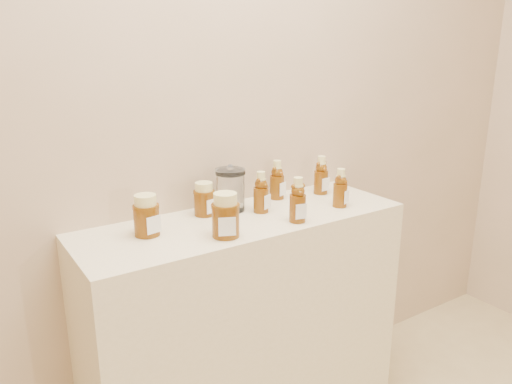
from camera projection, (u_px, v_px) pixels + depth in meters
wall_back at (215, 85)px, 1.80m from camera, size 3.50×0.02×2.70m
display_table at (246, 330)px, 1.90m from camera, size 1.20×0.40×0.90m
bear_bottle_back_left at (261, 189)px, 1.81m from camera, size 0.08×0.08×0.17m
bear_bottle_back_mid at (277, 177)px, 1.97m from camera, size 0.08×0.08×0.18m
bear_bottle_back_right at (321, 173)px, 2.04m from camera, size 0.06×0.06×0.18m
bear_bottle_front_left at (298, 197)px, 1.71m from camera, size 0.07×0.07×0.18m
bear_bottle_front_right at (340, 185)px, 1.87m from camera, size 0.07×0.07×0.17m
honey_jar_left at (146, 215)px, 1.60m from camera, size 0.10×0.10×0.14m
honey_jar_back at (204, 199)px, 1.79m from camera, size 0.09×0.09×0.12m
honey_jar_front at (226, 215)px, 1.58m from camera, size 0.12×0.12×0.14m
glass_canister at (231, 188)px, 1.83m from camera, size 0.14×0.14×0.17m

